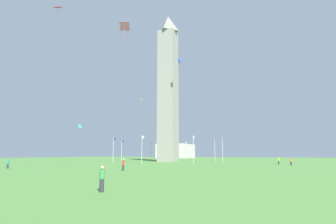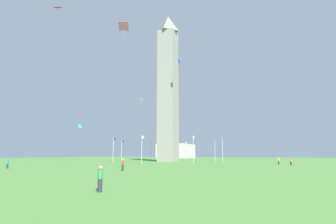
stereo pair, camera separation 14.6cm
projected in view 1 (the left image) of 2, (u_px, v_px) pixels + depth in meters
name	position (u px, v px, depth m)	size (l,w,h in m)	color
ground_plane	(168.00, 162.00, 83.09)	(260.00, 260.00, 0.00)	#548C3D
obelisk_monument	(168.00, 86.00, 87.03)	(5.46, 5.46, 49.65)	gray
flagpole_n	(186.00, 150.00, 99.63)	(1.12, 0.14, 7.20)	silver
flagpole_ne	(151.00, 150.00, 99.72)	(1.12, 0.14, 7.20)	silver
flagpole_e	(122.00, 149.00, 90.48)	(1.12, 0.14, 7.20)	silver
flagpole_se	(113.00, 149.00, 77.31)	(1.12, 0.14, 7.20)	silver
flagpole_s	(142.00, 148.00, 67.93)	(1.12, 0.14, 7.20)	silver
flagpole_sw	(193.00, 148.00, 67.83)	(1.12, 0.14, 7.20)	silver
flagpole_w	(223.00, 149.00, 77.08)	(1.12, 0.14, 7.20)	silver
flagpole_nw	(215.00, 149.00, 90.25)	(1.12, 0.14, 7.20)	silver
person_teal_shirt	(8.00, 163.00, 43.73)	(0.32, 0.32, 1.74)	#2D2D38
person_yellow_shirt	(279.00, 161.00, 60.71)	(0.32, 0.32, 1.76)	#2D2D38
person_orange_shirt	(291.00, 161.00, 55.45)	(0.32, 0.32, 1.66)	#2D2D38
person_red_shirt	(123.00, 165.00, 37.86)	(0.32, 0.32, 1.71)	#2D2D38
person_green_shirt	(102.00, 179.00, 16.57)	(0.32, 0.32, 1.63)	#2D2D38
kite_pink_diamond	(125.00, 27.00, 25.36)	(1.09, 1.17, 1.60)	pink
kite_white_diamond	(141.00, 100.00, 67.07)	(1.10, 1.11, 1.36)	white
kite_red_diamond	(58.00, 8.00, 55.33)	(1.71, 1.79, 2.41)	red
kite_blue_box	(179.00, 61.00, 78.26)	(0.91, 1.03, 2.26)	blue
kite_cyan_box	(80.00, 126.00, 70.48)	(1.02, 1.04, 2.08)	#33C6D1
distant_building	(176.00, 151.00, 165.82)	(23.14, 17.86, 8.55)	beige
picnic_blanket_near_first_person	(21.00, 168.00, 45.05)	(1.80, 1.40, 0.01)	green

